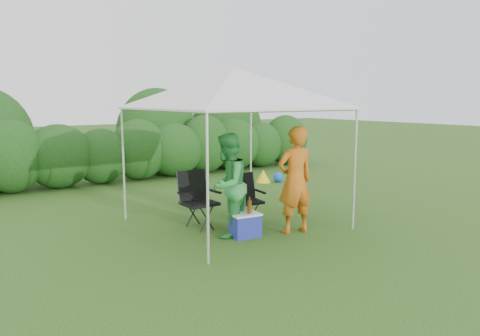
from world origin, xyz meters
TOP-DOWN VIEW (x-y plane):
  - ground at (0.00, 0.00)m, footprint 70.00×70.00m
  - hedge at (0.03, 6.00)m, footprint 13.64×1.53m
  - canopy at (0.00, 0.50)m, footprint 3.10×3.10m
  - chair_right at (0.25, 0.51)m, footprint 0.62×0.58m
  - chair_left at (-0.67, 0.72)m, footprint 0.64×0.58m
  - man at (0.52, -0.55)m, footprint 0.73×0.54m
  - woman at (-0.52, -0.04)m, footprint 1.06×1.01m
  - cooler at (-0.32, -0.27)m, footprint 0.52×0.41m
  - bottle at (-0.26, -0.31)m, footprint 0.07×0.07m
  - lawn_toy at (3.22, 3.54)m, footprint 0.69×0.57m

SIDE VIEW (x-z plane):
  - ground at x=0.00m, z-range 0.00..0.00m
  - lawn_toy at x=3.22m, z-range -0.01..0.34m
  - cooler at x=-0.32m, z-range 0.00..0.41m
  - chair_right at x=0.25m, z-range 0.06..0.97m
  - bottle at x=-0.26m, z-range 0.40..0.68m
  - chair_left at x=-0.67m, z-range 0.07..1.09m
  - hedge at x=0.03m, z-range -0.07..1.73m
  - woman at x=-0.52m, z-range 0.00..1.73m
  - man at x=0.52m, z-range 0.00..1.83m
  - canopy at x=0.00m, z-range 1.05..3.88m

